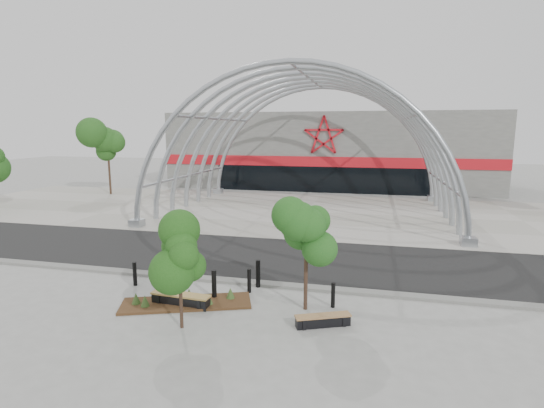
% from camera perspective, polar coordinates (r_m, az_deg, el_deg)
% --- Properties ---
extents(ground, '(140.00, 140.00, 0.00)m').
position_cam_1_polar(ground, '(17.95, -3.01, -10.38)').
color(ground, gray).
rests_on(ground, ground).
extents(road, '(140.00, 7.00, 0.02)m').
position_cam_1_polar(road, '(21.15, -0.32, -7.16)').
color(road, black).
rests_on(road, ground).
extents(forecourt, '(60.00, 17.00, 0.04)m').
position_cam_1_polar(forecourt, '(32.59, 4.69, -1.06)').
color(forecourt, '#A29E92').
rests_on(forecourt, ground).
extents(kerb, '(60.00, 0.50, 0.12)m').
position_cam_1_polar(kerb, '(17.70, -3.25, -10.47)').
color(kerb, slate).
rests_on(kerb, ground).
extents(arena_building, '(34.00, 15.24, 8.00)m').
position_cam_1_polar(arena_building, '(49.86, 7.94, 7.29)').
color(arena_building, slate).
rests_on(arena_building, ground).
extents(vault_canopy, '(20.80, 15.80, 20.36)m').
position_cam_1_polar(vault_canopy, '(32.59, 4.69, -1.07)').
color(vault_canopy, '#A2A8AD').
rests_on(vault_canopy, ground).
extents(planting_bed, '(4.82, 2.96, 0.49)m').
position_cam_1_polar(planting_bed, '(16.05, -11.66, -12.67)').
color(planting_bed, '#3C2917').
rests_on(planting_bed, ground).
extents(street_tree_0, '(1.49, 1.49, 3.40)m').
position_cam_1_polar(street_tree_0, '(13.52, -12.38, -6.57)').
color(street_tree_0, black).
rests_on(street_tree_0, ground).
extents(street_tree_1, '(1.68, 1.68, 3.98)m').
position_cam_1_polar(street_tree_1, '(14.52, 4.66, -3.52)').
color(street_tree_1, '#301E17').
rests_on(street_tree_1, ground).
extents(bench_0, '(2.23, 0.63, 0.46)m').
position_cam_1_polar(bench_0, '(15.89, -12.16, -12.50)').
color(bench_0, black).
rests_on(bench_0, ground).
extents(bench_1, '(1.82, 1.09, 0.38)m').
position_cam_1_polar(bench_1, '(14.22, 6.86, -15.30)').
color(bench_1, black).
rests_on(bench_1, ground).
extents(bollard_0, '(0.16, 0.16, 0.98)m').
position_cam_1_polar(bollard_0, '(18.23, -17.97, -8.92)').
color(bollard_0, black).
rests_on(bollard_0, ground).
extents(bollard_1, '(0.18, 0.18, 1.12)m').
position_cam_1_polar(bollard_1, '(16.16, -7.79, -10.70)').
color(bollard_1, black).
rests_on(bollard_1, ground).
extents(bollard_2, '(0.18, 0.18, 1.11)m').
position_cam_1_polar(bollard_2, '(17.18, -1.89, -9.35)').
color(bollard_2, black).
rests_on(bollard_2, ground).
extents(bollard_3, '(0.15, 0.15, 0.95)m').
position_cam_1_polar(bollard_3, '(16.69, -3.09, -10.26)').
color(bollard_3, black).
rests_on(bollard_3, ground).
extents(bollard_4, '(0.15, 0.15, 0.91)m').
position_cam_1_polar(bollard_4, '(15.52, 8.21, -12.03)').
color(bollard_4, black).
rests_on(bollard_4, ground).
extents(bg_tree_0, '(3.00, 3.00, 6.45)m').
position_cam_1_polar(bg_tree_0, '(43.85, -21.22, 7.21)').
color(bg_tree_0, black).
rests_on(bg_tree_0, ground).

